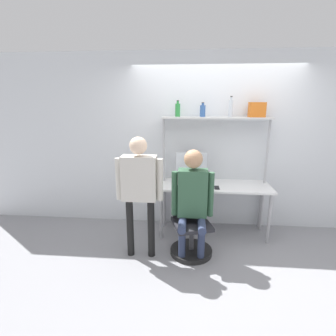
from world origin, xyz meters
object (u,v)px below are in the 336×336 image
(person_standing, at_px, (139,183))
(storage_box, at_px, (257,110))
(cell_phone, at_px, (217,188))
(person_seated, at_px, (193,195))
(bottle_green, at_px, (178,110))
(laptop, at_px, (196,183))
(bottle_blue, at_px, (203,111))
(office_chair, at_px, (191,233))
(monitor, at_px, (191,166))
(bottle_clear, at_px, (231,108))

(person_standing, xyz_separation_m, storage_box, (1.55, 0.86, 0.86))
(cell_phone, relative_size, storage_box, 0.69)
(person_seated, bearing_deg, bottle_green, 107.20)
(person_standing, bearing_deg, laptop, 40.17)
(bottle_green, distance_m, bottle_blue, 0.36)
(office_chair, relative_size, storage_box, 4.14)
(monitor, bearing_deg, person_seated, -88.60)
(monitor, xyz_separation_m, office_chair, (0.01, -0.70, -0.75))
(monitor, distance_m, office_chair, 1.03)
(laptop, distance_m, person_seated, 0.51)
(storage_box, bearing_deg, bottle_blue, 180.00)
(cell_phone, height_order, office_chair, office_chair)
(office_chair, height_order, person_seated, person_seated)
(laptop, height_order, person_standing, person_standing)
(person_standing, bearing_deg, monitor, 52.66)
(office_chair, relative_size, bottle_green, 3.89)
(cell_phone, relative_size, bottle_green, 0.65)
(person_standing, xyz_separation_m, bottle_blue, (0.78, 0.86, 0.84))
(monitor, relative_size, person_standing, 0.31)
(bottle_blue, distance_m, storage_box, 0.76)
(bottle_green, relative_size, bottle_clear, 0.80)
(office_chair, relative_size, bottle_clear, 3.11)
(cell_phone, height_order, person_standing, person_standing)
(monitor, relative_size, bottle_green, 2.12)
(bottle_blue, bearing_deg, bottle_green, -180.00)
(cell_phone, xyz_separation_m, person_standing, (-1.01, -0.57, 0.22))
(cell_phone, bearing_deg, bottle_blue, 127.71)
(person_standing, bearing_deg, office_chair, 11.95)
(monitor, distance_m, laptop, 0.31)
(monitor, relative_size, laptop, 1.54)
(cell_phone, height_order, person_seated, person_seated)
(person_standing, height_order, bottle_blue, bottle_blue)
(person_standing, distance_m, storage_box, 1.97)
(laptop, height_order, storage_box, storage_box)
(bottle_blue, bearing_deg, storage_box, -0.00)
(person_seated, bearing_deg, person_standing, -171.91)
(bottle_green, bearing_deg, office_chair, -72.72)
(monitor, distance_m, person_standing, 1.06)
(storage_box, bearing_deg, bottle_green, -180.00)
(office_chair, distance_m, bottle_clear, 1.84)
(laptop, xyz_separation_m, bottle_clear, (0.47, 0.26, 1.05))
(office_chair, xyz_separation_m, storage_box, (0.90, 0.72, 1.59))
(laptop, bearing_deg, person_seated, -96.25)
(office_chair, xyz_separation_m, bottle_clear, (0.54, 0.72, 1.61))
(office_chair, xyz_separation_m, person_standing, (-0.65, -0.14, 0.73))
(laptop, distance_m, bottle_blue, 1.04)
(laptop, bearing_deg, bottle_blue, 74.90)
(bottle_blue, bearing_deg, person_standing, -132.38)
(bottle_clear, bearing_deg, laptop, -151.32)
(monitor, bearing_deg, laptop, -72.58)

